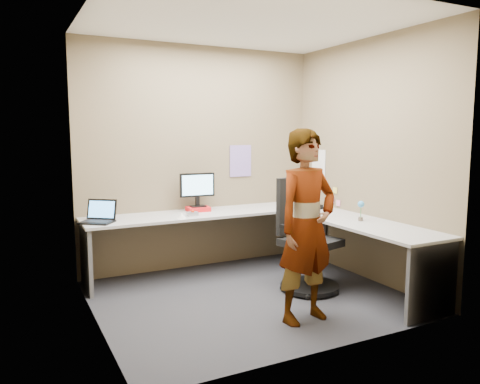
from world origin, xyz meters
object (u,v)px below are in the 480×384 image
monitor (197,187)px  office_chair (305,245)px  desk (268,229)px  person (307,226)px

monitor → office_chair: (0.77, -1.14, -0.54)m
desk → office_chair: (0.21, -0.42, -0.11)m
desk → person: size_ratio=1.75×
office_chair → person: size_ratio=0.69×
desk → person: person is taller
monitor → person: person is taller
monitor → person: bearing=-77.1°
office_chair → monitor: bearing=109.2°
person → monitor: bearing=90.7°
monitor → person: size_ratio=0.25×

